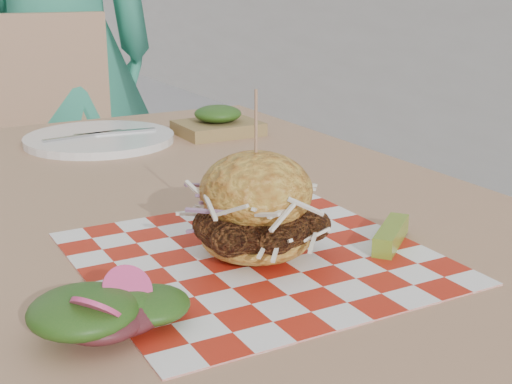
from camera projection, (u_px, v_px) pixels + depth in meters
diner at (57, 52)px, 1.95m from camera, size 0.63×0.44×1.67m
patio_table at (184, 251)px, 1.00m from camera, size 0.80×1.20×0.75m
patio_chair at (46, 176)px, 1.81m from camera, size 0.46×0.47×0.95m
paper_liner at (256, 257)px, 0.77m from camera, size 0.36×0.36×0.00m
sandwich at (256, 212)px, 0.76m from camera, size 0.16×0.16×0.18m
pickle_spear at (391, 235)px, 0.80m from camera, size 0.09×0.08×0.02m
side_salad at (119, 323)px, 0.60m from camera, size 0.13×0.14×0.05m
place_setting at (100, 139)px, 1.30m from camera, size 0.27×0.27×0.02m
kraft_tray at (218, 123)px, 1.36m from camera, size 0.15×0.12×0.06m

